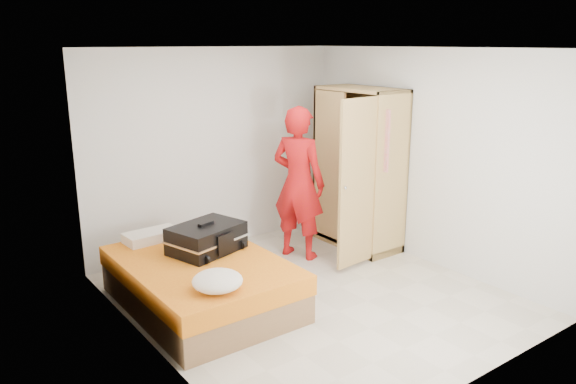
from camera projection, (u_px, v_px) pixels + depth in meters
room at (313, 179)px, 5.73m from camera, size 4.00×4.02×2.60m
bed at (202, 283)px, 5.80m from camera, size 1.42×2.02×0.50m
wardrobe at (358, 174)px, 7.30m from camera, size 1.17×1.24×2.10m
person at (298, 183)px, 6.97m from camera, size 0.70×0.83×1.92m
suitcase at (207, 238)px, 5.94m from camera, size 0.87×0.73×0.32m
round_cushion at (217, 281)px, 5.03m from camera, size 0.46×0.46×0.17m
pillow at (152, 236)px, 6.28m from camera, size 0.62×0.34×0.11m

